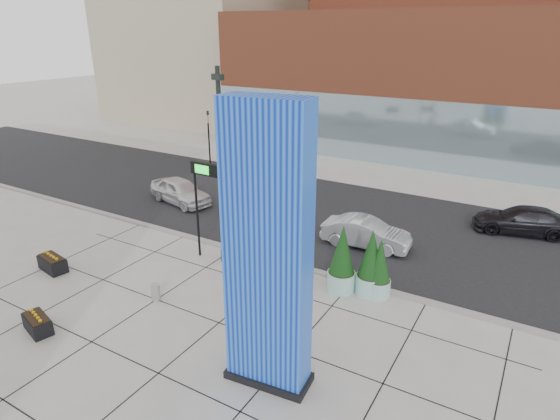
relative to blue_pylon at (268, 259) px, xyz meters
The scene contains 19 objects.
ground 6.18m from the blue_pylon, 147.93° to the left, with size 160.00×160.00×0.00m, color #9E9991.
street_asphalt 13.72m from the blue_pylon, 107.74° to the left, with size 80.00×12.00×0.02m, color black.
curb_edge 8.59m from the blue_pylon, 121.58° to the left, with size 80.00×0.30×0.12m, color gray.
tower_podium 29.70m from the blue_pylon, 95.81° to the left, with size 34.00×10.00×11.00m, color #A34C2F.
tower_glass_front 24.93m from the blue_pylon, 96.92° to the left, with size 34.00×0.60×5.00m, color #8CA5B2.
blue_pylon is the anchor object (origin of this frame).
lamp_post 7.90m from the blue_pylon, 135.69° to the left, with size 0.56×0.46×8.37m.
public_art_sculpture 6.65m from the blue_pylon, 114.20° to the left, with size 2.15×1.38×4.53m.
concrete_bollard 7.20m from the blue_pylon, 165.80° to the left, with size 0.34×0.34×0.65m, color gray.
overhead_street_sign 8.17m from the blue_pylon, 139.53° to the left, with size 2.10×0.25×4.45m.
round_planter_east 6.73m from the blue_pylon, 82.04° to the left, with size 1.09×1.09×2.73m.
round_planter_mid 6.85m from the blue_pylon, 78.88° to the left, with size 0.96×0.96×2.40m.
round_planter_west 6.36m from the blue_pylon, 91.99° to the left, with size 1.12×1.12×2.79m.
box_planter_north 12.10m from the blue_pylon, behind, with size 1.49×0.93×0.77m.
box_planter_south 9.09m from the blue_pylon, 166.12° to the right, with size 1.38×0.94×0.69m.
car_white_west 16.30m from the blue_pylon, 140.71° to the left, with size 1.74×4.33×1.47m, color silver.
car_silver_mid 10.58m from the blue_pylon, 94.44° to the left, with size 1.45×4.15×1.37m, color #B4B6BD.
car_dark_east 16.77m from the blue_pylon, 70.60° to the left, with size 1.89×4.64×1.35m, color black.
traffic_signal 23.78m from the blue_pylon, 132.43° to the left, with size 0.15×0.18×4.10m.
Camera 1 is at (9.90, -11.93, 9.72)m, focal length 30.00 mm.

